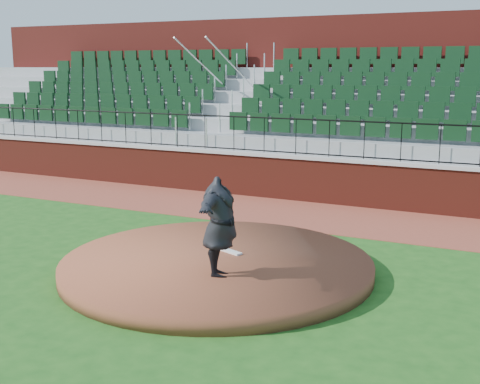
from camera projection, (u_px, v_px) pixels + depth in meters
ground at (203, 277)px, 11.27m from camera, size 90.00×90.00×0.00m
warning_track at (307, 215)px, 16.01m from camera, size 34.00×3.20×0.01m
field_wall at (328, 182)px, 17.30m from camera, size 34.00×0.35×1.20m
wall_cap at (329, 159)px, 17.17m from camera, size 34.00×0.45×0.10m
wall_railing at (329, 139)px, 17.07m from camera, size 34.00×0.05×1.00m
seating_stands at (358, 114)px, 19.36m from camera, size 34.00×5.10×4.60m
concourse_wall at (380, 95)px, 21.73m from camera, size 34.00×0.50×5.50m
pitchers_mound at (217, 265)px, 11.54m from camera, size 5.73×5.73×0.25m
pitching_rubber at (230, 251)px, 11.92m from camera, size 0.56×0.32×0.04m
pitcher at (219, 227)px, 10.43m from camera, size 1.24×2.17×1.71m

